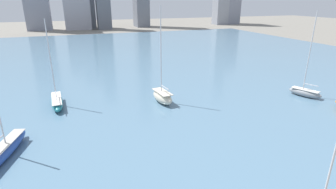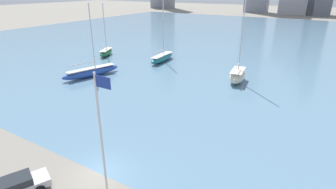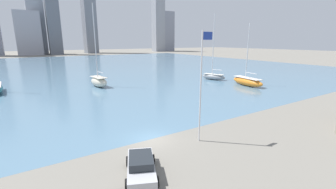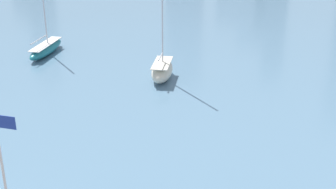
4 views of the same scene
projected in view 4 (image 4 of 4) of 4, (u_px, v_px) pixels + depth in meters
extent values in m
cube|color=slate|center=(204.00, 6.00, 92.61)|extent=(180.00, 140.00, 0.00)
cube|color=#1E3899|center=(6.00, 122.00, 23.09)|extent=(1.10, 0.03, 0.70)
ellipsoid|color=beige|center=(162.00, 71.00, 55.52)|extent=(3.12, 6.33, 2.12)
cube|color=beige|center=(162.00, 63.00, 55.12)|extent=(2.56, 5.19, 0.10)
cube|color=#2D2D33|center=(162.00, 76.00, 55.75)|extent=(0.30, 1.11, 0.95)
cylinder|color=silver|center=(161.00, 56.00, 53.73)|extent=(0.51, 2.97, 0.14)
ellipsoid|color=#1E757F|center=(46.00, 49.00, 64.31)|extent=(2.42, 8.91, 1.53)
cube|color=silver|center=(45.00, 44.00, 64.03)|extent=(1.98, 7.31, 0.10)
cube|color=#2D2D33|center=(46.00, 52.00, 64.48)|extent=(0.25, 1.59, 0.69)
cylinder|color=silver|center=(39.00, 40.00, 62.05)|extent=(0.42, 4.72, 0.14)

